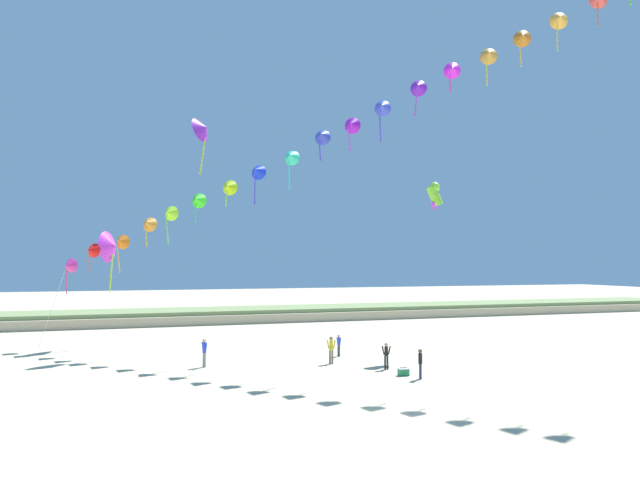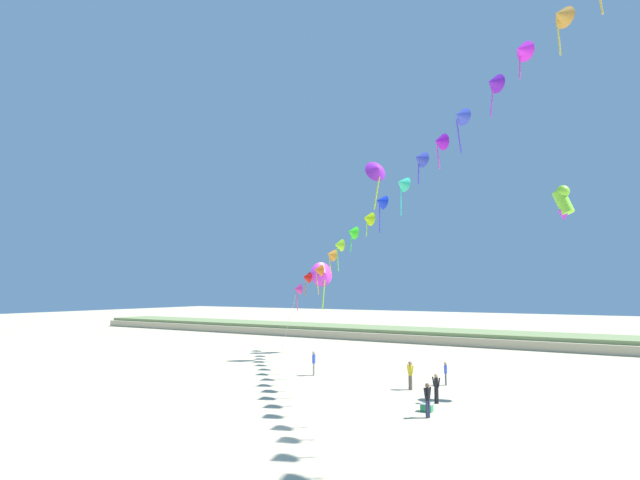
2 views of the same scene
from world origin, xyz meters
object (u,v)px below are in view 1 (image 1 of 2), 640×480
object	(u,v)px
person_near_right	(204,351)
large_kite_high_solo	(435,195)
person_near_left	(420,362)
large_kite_mid_trail	(112,247)
person_far_left	(386,354)
person_far_right	(339,344)
beach_cooler	(403,372)
person_mid_center	(331,348)
large_kite_low_lead	(203,129)

from	to	relation	value
person_near_right	large_kite_high_solo	world-z (taller)	large_kite_high_solo
person_near_left	large_kite_mid_trail	xyz separation A→B (m)	(-16.84, 18.69, 6.71)
person_far_left	person_far_right	size ratio (longest dim) A/B	1.07
person_near_right	large_kite_mid_trail	size ratio (longest dim) A/B	0.37
person_near_right	beach_cooler	world-z (taller)	person_near_right
large_kite_high_solo	beach_cooler	xyz separation A→B (m)	(-6.09, -7.19, -11.10)
person_near_right	large_kite_mid_trail	world-z (taller)	large_kite_mid_trail
person_mid_center	large_kite_mid_trail	world-z (taller)	large_kite_mid_trail
person_mid_center	person_far_right	bearing A→B (deg)	60.96
person_far_right	person_near_left	bearing A→B (deg)	-78.70
person_far_left	large_kite_high_solo	bearing A→B (deg)	39.64
person_near_left	large_kite_mid_trail	world-z (taller)	large_kite_mid_trail
person_mid_center	person_near_left	bearing A→B (deg)	-62.31
person_far_right	large_kite_low_lead	world-z (taller)	large_kite_low_lead
person_near_right	large_kite_mid_trail	bearing A→B (deg)	117.37
person_mid_center	beach_cooler	size ratio (longest dim) A/B	2.99
person_mid_center	beach_cooler	distance (m)	5.57
person_far_right	large_kite_low_lead	size ratio (longest dim) A/B	0.31
person_far_right	large_kite_low_lead	xyz separation A→B (m)	(-8.41, 8.23, 16.09)
beach_cooler	large_kite_low_lead	bearing A→B (deg)	121.72
large_kite_low_lead	person_near_left	bearing A→B (deg)	-58.94
person_far_left	person_far_right	xyz separation A→B (m)	(-1.11, 5.37, -0.06)
person_far_right	large_kite_mid_trail	bearing A→B (deg)	146.21
person_near_left	large_kite_mid_trail	size ratio (longest dim) A/B	0.35
large_kite_low_lead	person_mid_center	bearing A→B (deg)	-57.17
person_near_right	large_kite_high_solo	size ratio (longest dim) A/B	0.83
person_near_right	person_far_right	distance (m)	9.31
large_kite_low_lead	large_kite_high_solo	xyz separation A→B (m)	(15.75, -8.44, -5.63)
large_kite_mid_trail	beach_cooler	xyz separation A→B (m)	(16.39, -17.52, -7.45)
large_kite_low_lead	large_kite_mid_trail	distance (m)	11.62
person_mid_center	person_far_left	size ratio (longest dim) A/B	1.08
person_near_right	person_mid_center	bearing A→B (deg)	-9.26
person_far_right	beach_cooler	world-z (taller)	person_far_right
person_near_left	person_far_left	xyz separation A→B (m)	(-0.60, 3.19, -0.03)
large_kite_mid_trail	person_far_right	bearing A→B (deg)	-33.79
person_far_left	person_near_right	bearing A→B (deg)	158.52
person_near_left	large_kite_mid_trail	distance (m)	26.04
person_near_right	large_kite_low_lead	distance (m)	18.59
person_near_left	beach_cooler	size ratio (longest dim) A/B	2.85
beach_cooler	person_near_right	bearing A→B (deg)	149.83
person_near_left	person_far_left	bearing A→B (deg)	100.64
person_near_left	beach_cooler	bearing A→B (deg)	111.30
person_near_left	person_near_right	world-z (taller)	person_near_right
person_mid_center	large_kite_low_lead	bearing A→B (deg)	122.83
person_near_right	person_mid_center	distance (m)	7.89
person_near_left	person_mid_center	bearing A→B (deg)	117.69
person_far_right	beach_cooler	size ratio (longest dim) A/B	2.57
person_near_right	person_far_left	xyz separation A→B (m)	(10.32, -4.06, -0.09)
person_mid_center	large_kite_low_lead	world-z (taller)	large_kite_low_lead
large_kite_mid_trail	beach_cooler	distance (m)	25.12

